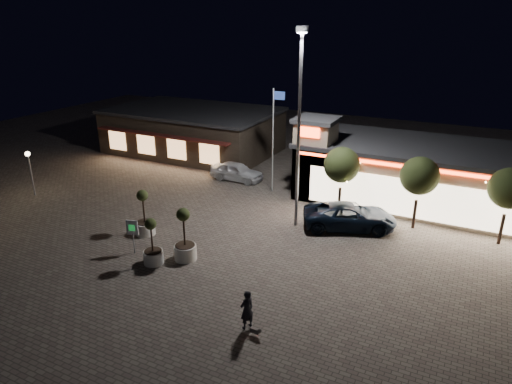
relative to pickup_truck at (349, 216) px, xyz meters
The scene contains 17 objects.
ground 10.55m from the pickup_truck, 120.06° to the right, with size 90.00×90.00×0.00m, color #62584F.
retail_building 8.05m from the pickup_truck, 57.74° to the left, with size 20.40×8.40×6.10m.
restaurant_building 22.16m from the pickup_truck, 150.58° to the left, with size 16.40×11.00×4.30m.
floodlight_pole 7.09m from the pickup_truck, 161.32° to the right, with size 0.60×0.40×12.38m.
flagpole 9.05m from the pickup_truck, 151.51° to the left, with size 0.95×0.10×8.00m.
lamp_post_west 23.88m from the pickup_truck, 167.62° to the right, with size 0.36×0.36×3.48m.
string_tree_a 3.56m from the pickup_truck, 123.84° to the left, with size 2.42×2.42×4.79m.
string_tree_b 5.00m from the pickup_truck, 26.92° to the left, with size 2.42×2.42×4.79m.
string_tree_c 9.34m from the pickup_truck, 12.24° to the left, with size 2.42×2.42×4.79m.
pickup_truck is the anchor object (origin of this frame).
white_sedan 12.07m from the pickup_truck, 156.08° to the left, with size 1.82×4.53×1.54m, color silver.
pedestrian 12.07m from the pickup_truck, 95.59° to the right, with size 0.68×0.45×1.86m, color black.
dog 12.37m from the pickup_truck, 92.48° to the right, with size 0.54×0.19×0.29m.
planter_left 13.03m from the pickup_truck, 149.33° to the right, with size 1.21×1.21×2.98m.
planter_mid 12.59m from the pickup_truck, 132.16° to the right, with size 1.11×1.11×2.73m.
planter_right 10.82m from the pickup_truck, 131.22° to the right, with size 1.27×1.27×3.12m.
valet_sign 13.54m from the pickup_truck, 138.74° to the right, with size 0.68×0.26×2.09m.
Camera 1 is at (11.91, -17.62, 12.81)m, focal length 32.00 mm.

